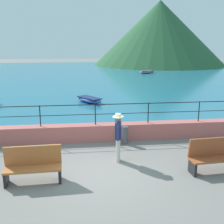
# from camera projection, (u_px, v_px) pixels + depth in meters

# --- Properties ---
(ground_plane) EXTENTS (120.00, 120.00, 0.00)m
(ground_plane) POSITION_uv_depth(u_px,v_px,m) (102.00, 173.00, 9.16)
(ground_plane) COLOR slate
(promenade_wall) EXTENTS (20.00, 0.56, 0.70)m
(promenade_wall) POSITION_uv_depth(u_px,v_px,m) (96.00, 132.00, 12.15)
(promenade_wall) COLOR #BC605B
(promenade_wall) RESTS_ON ground
(railing) EXTENTS (18.44, 0.04, 0.90)m
(railing) POSITION_uv_depth(u_px,v_px,m) (95.00, 110.00, 11.91)
(railing) COLOR black
(railing) RESTS_ON promenade_wall
(lake_water) EXTENTS (64.00, 44.32, 0.06)m
(lake_water) POSITION_uv_depth(u_px,v_px,m) (84.00, 76.00, 34.03)
(lake_water) COLOR #236B89
(lake_water) RESTS_ON ground
(hill_main) EXTENTS (22.89, 22.89, 10.92)m
(hill_main) POSITION_uv_depth(u_px,v_px,m) (159.00, 33.00, 49.22)
(hill_main) COLOR #285633
(hill_main) RESTS_ON ground
(bench_main) EXTENTS (1.72, 0.62, 1.13)m
(bench_main) POSITION_uv_depth(u_px,v_px,m) (33.00, 164.00, 8.50)
(bench_main) COLOR #B76633
(bench_main) RESTS_ON ground
(bench_far) EXTENTS (1.74, 0.68, 1.13)m
(bench_far) POSITION_uv_depth(u_px,v_px,m) (214.00, 155.00, 9.20)
(bench_far) COLOR #9E4C28
(bench_far) RESTS_ON ground
(person_walking) EXTENTS (0.38, 0.57, 1.75)m
(person_walking) POSITION_uv_depth(u_px,v_px,m) (118.00, 135.00, 9.86)
(person_walking) COLOR beige
(person_walking) RESTS_ON ground
(bollard) EXTENTS (0.24, 0.24, 0.74)m
(bollard) POSITION_uv_depth(u_px,v_px,m) (125.00, 135.00, 11.67)
(bollard) COLOR #4C4C51
(bollard) RESTS_ON ground
(boat_1) EXTENTS (2.09, 2.39, 0.36)m
(boat_1) POSITION_uv_depth(u_px,v_px,m) (89.00, 100.00, 19.32)
(boat_1) COLOR #2D4C9E
(boat_1) RESTS_ON lake_water
(boat_2) EXTENTS (2.47, 1.75, 0.36)m
(boat_2) POSITION_uv_depth(u_px,v_px,m) (147.00, 72.00, 36.58)
(boat_2) COLOR gray
(boat_2) RESTS_ON lake_water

